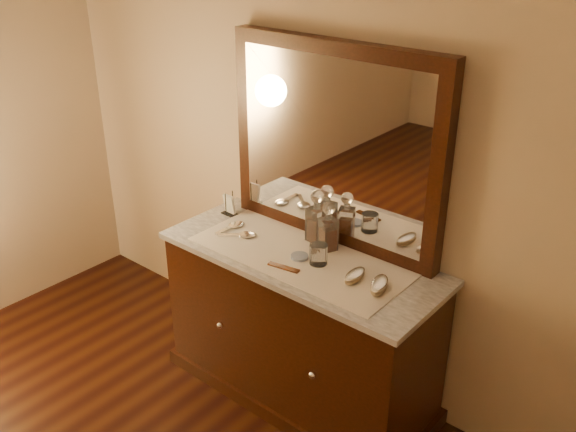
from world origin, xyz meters
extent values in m
plane|color=tan|center=(0.00, 2.25, 1.40)|extent=(4.50, 4.50, 0.00)
cube|color=black|center=(0.00, 1.96, 0.41)|extent=(1.40, 0.55, 0.82)
cube|color=black|center=(0.00, 1.96, 0.04)|extent=(1.46, 0.59, 0.08)
sphere|color=silver|center=(-0.30, 1.67, 0.45)|extent=(0.04, 0.04, 0.04)
sphere|color=silver|center=(0.30, 1.67, 0.45)|extent=(0.04, 0.04, 0.04)
cube|color=silver|center=(0.00, 1.96, 0.83)|extent=(1.44, 0.59, 0.03)
cube|color=black|center=(0.00, 2.20, 1.35)|extent=(1.20, 0.08, 1.00)
cube|color=white|center=(0.00, 2.17, 1.35)|extent=(1.06, 0.01, 0.86)
cube|color=white|center=(0.00, 1.94, 0.85)|extent=(1.10, 0.45, 0.00)
cylinder|color=silver|center=(0.02, 1.92, 0.86)|extent=(0.11, 0.11, 0.01)
cube|color=#683012|center=(0.02, 1.80, 0.86)|extent=(0.16, 0.06, 0.01)
cube|color=black|center=(-0.59, 2.06, 0.85)|extent=(0.09, 0.06, 0.01)
cylinder|color=black|center=(-0.59, 2.03, 0.92)|extent=(0.01, 0.01, 0.13)
cylinder|color=black|center=(-0.59, 2.09, 0.92)|extent=(0.01, 0.01, 0.13)
cube|color=white|center=(-0.59, 2.06, 0.91)|extent=(0.07, 0.04, 0.11)
cube|color=brown|center=(-0.03, 2.12, 0.92)|extent=(0.08, 0.08, 0.12)
cube|color=white|center=(-0.03, 2.12, 0.94)|extent=(0.09, 0.09, 0.18)
cylinder|color=white|center=(-0.03, 2.12, 1.05)|extent=(0.04, 0.04, 0.03)
sphere|color=white|center=(-0.03, 2.12, 1.10)|extent=(0.08, 0.08, 0.07)
cube|color=brown|center=(0.07, 2.08, 0.91)|extent=(0.08, 0.08, 0.11)
cube|color=white|center=(0.07, 2.08, 0.94)|extent=(0.10, 0.10, 0.16)
cylinder|color=white|center=(0.07, 2.08, 1.03)|extent=(0.04, 0.04, 0.03)
sphere|color=white|center=(0.07, 2.08, 1.08)|extent=(0.08, 0.08, 0.06)
ellipsoid|color=#8C7455|center=(0.33, 1.93, 0.87)|extent=(0.08, 0.15, 0.02)
ellipsoid|color=silver|center=(0.33, 1.93, 0.88)|extent=(0.08, 0.15, 0.02)
ellipsoid|color=#8C7455|center=(0.46, 1.93, 0.87)|extent=(0.12, 0.18, 0.02)
ellipsoid|color=silver|center=(0.46, 1.93, 0.89)|extent=(0.12, 0.18, 0.02)
ellipsoid|color=silver|center=(-0.46, 1.97, 0.86)|extent=(0.08, 0.10, 0.02)
cube|color=silver|center=(-0.46, 1.89, 0.86)|extent=(0.03, 0.12, 0.01)
ellipsoid|color=silver|center=(-0.34, 1.92, 0.86)|extent=(0.12, 0.12, 0.02)
cube|color=silver|center=(-0.40, 1.87, 0.86)|extent=(0.11, 0.10, 0.01)
cylinder|color=white|center=(0.12, 1.94, 0.90)|extent=(0.09, 0.09, 0.10)
camera|label=1|loc=(1.68, -0.15, 2.38)|focal=39.41mm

